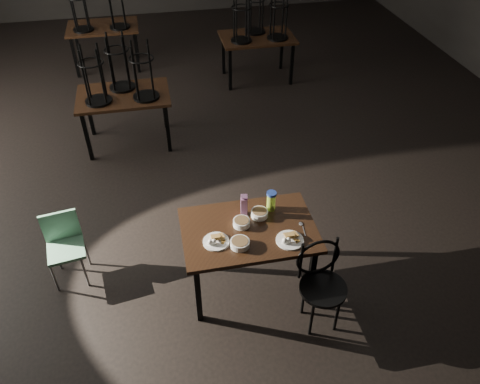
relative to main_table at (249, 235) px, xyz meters
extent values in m
plane|color=black|center=(-0.08, 2.15, -0.67)|extent=(12.00, 12.00, 0.00)
cube|color=black|center=(0.00, 0.00, 0.06)|extent=(1.20, 0.80, 0.04)
cube|color=black|center=(-0.52, -0.32, -0.32)|extent=(0.05, 0.05, 0.71)
cube|color=black|center=(0.52, -0.32, -0.32)|extent=(0.05, 0.05, 0.71)
cube|color=black|center=(-0.52, 0.32, -0.32)|extent=(0.05, 0.05, 0.71)
cube|color=black|center=(0.52, 0.32, -0.32)|extent=(0.05, 0.05, 0.71)
cylinder|color=white|center=(-0.31, -0.11, 0.09)|extent=(0.23, 0.23, 0.01)
cube|color=#AB7B3C|center=(-0.31, -0.07, 0.13)|extent=(0.08, 0.08, 0.04)
cube|color=#AB7B3C|center=(-0.28, -0.07, 0.13)|extent=(0.10, 0.10, 0.03)
ellipsoid|color=white|center=(-0.37, -0.14, 0.12)|extent=(0.04, 0.04, 0.06)
ellipsoid|color=white|center=(-0.34, -0.14, 0.12)|extent=(0.04, 0.04, 0.06)
cylinder|color=white|center=(0.32, -0.22, 0.09)|extent=(0.24, 0.24, 0.01)
cube|color=#AB7B3C|center=(0.32, -0.18, 0.14)|extent=(0.09, 0.09, 0.04)
cube|color=#AB7B3C|center=(0.35, -0.18, 0.14)|extent=(0.10, 0.10, 0.03)
ellipsoid|color=white|center=(0.26, -0.25, 0.12)|extent=(0.05, 0.05, 0.06)
ellipsoid|color=white|center=(0.29, -0.25, 0.12)|extent=(0.05, 0.05, 0.06)
cylinder|color=white|center=(-0.06, 0.06, 0.11)|extent=(0.15, 0.15, 0.06)
cylinder|color=brown|center=(-0.06, 0.06, 0.13)|extent=(0.13, 0.13, 0.01)
cylinder|color=white|center=(0.13, 0.14, 0.11)|extent=(0.16, 0.16, 0.06)
cylinder|color=brown|center=(0.13, 0.14, 0.13)|extent=(0.13, 0.13, 0.01)
cylinder|color=white|center=(-0.12, -0.19, 0.11)|extent=(0.17, 0.17, 0.06)
cylinder|color=brown|center=(-0.12, -0.19, 0.13)|extent=(0.14, 0.14, 0.01)
cube|color=#991B85|center=(0.00, 0.20, 0.17)|extent=(0.07, 0.07, 0.19)
cube|color=#991B85|center=(0.00, 0.20, 0.29)|extent=(0.07, 0.07, 0.06)
cylinder|color=#ACDA40|center=(0.26, 0.22, 0.17)|extent=(0.09, 0.09, 0.17)
cylinder|color=navy|center=(0.26, 0.22, 0.27)|extent=(0.10, 0.10, 0.03)
ellipsoid|color=silver|center=(0.47, -0.03, 0.08)|extent=(0.04, 0.06, 0.01)
cube|color=silver|center=(0.47, -0.13, 0.08)|extent=(0.02, 0.12, 0.00)
cylinder|color=black|center=(0.54, -0.56, -0.21)|extent=(0.41, 0.41, 0.03)
torus|color=black|center=(0.53, -0.38, 0.00)|extent=(0.40, 0.05, 0.40)
cylinder|color=black|center=(0.65, -0.44, -0.44)|extent=(0.03, 0.03, 0.46)
cylinder|color=black|center=(0.42, -0.44, -0.44)|extent=(0.03, 0.03, 0.46)
cylinder|color=black|center=(0.42, -0.68, -0.44)|extent=(0.03, 0.03, 0.46)
cylinder|color=black|center=(0.65, -0.68, -0.44)|extent=(0.03, 0.03, 0.46)
cube|color=#669F7E|center=(-1.69, 0.42, -0.28)|extent=(0.39, 0.39, 0.04)
cube|color=#669F7E|center=(-1.71, 0.57, -0.10)|extent=(0.34, 0.08, 0.32)
cylinder|color=slate|center=(-1.83, 0.28, -0.47)|extent=(0.02, 0.02, 0.39)
cylinder|color=slate|center=(-1.55, 0.28, -0.47)|extent=(0.02, 0.02, 0.39)
cylinder|color=slate|center=(-1.83, 0.57, -0.47)|extent=(0.02, 0.02, 0.39)
cylinder|color=slate|center=(-1.55, 0.57, -0.47)|extent=(0.02, 0.02, 0.39)
cube|color=black|center=(-1.08, 2.80, 0.06)|extent=(1.20, 0.80, 0.04)
cube|color=black|center=(-1.60, 2.48, -0.32)|extent=(0.05, 0.05, 0.71)
cube|color=black|center=(-0.56, 2.48, -0.32)|extent=(0.05, 0.05, 0.71)
cube|color=black|center=(-1.60, 3.12, -0.32)|extent=(0.05, 0.05, 0.71)
cube|color=black|center=(-0.56, 3.12, -0.32)|extent=(0.05, 0.05, 0.71)
cylinder|color=black|center=(-1.38, 2.65, 0.09)|extent=(0.34, 0.34, 0.03)
torus|color=black|center=(-1.38, 2.65, 0.59)|extent=(0.32, 0.32, 0.02)
cylinder|color=black|center=(-1.28, 2.75, 0.46)|extent=(0.03, 0.03, 0.70)
cylinder|color=black|center=(-1.48, 2.75, 0.46)|extent=(0.03, 0.03, 0.70)
cylinder|color=black|center=(-1.48, 2.55, 0.46)|extent=(0.03, 0.03, 0.70)
cylinder|color=black|center=(-1.28, 2.55, 0.46)|extent=(0.03, 0.03, 0.70)
cylinder|color=black|center=(-0.78, 2.65, 0.09)|extent=(0.34, 0.34, 0.03)
torus|color=black|center=(-0.78, 2.65, 0.59)|extent=(0.32, 0.32, 0.02)
cylinder|color=black|center=(-0.68, 2.75, 0.46)|extent=(0.03, 0.03, 0.70)
cylinder|color=black|center=(-0.88, 2.75, 0.46)|extent=(0.03, 0.03, 0.70)
cylinder|color=black|center=(-0.88, 2.55, 0.46)|extent=(0.03, 0.03, 0.70)
cylinder|color=black|center=(-0.68, 2.55, 0.46)|extent=(0.03, 0.03, 0.70)
cylinder|color=black|center=(-1.08, 2.98, 0.09)|extent=(0.34, 0.34, 0.03)
torus|color=black|center=(-1.08, 2.98, 0.59)|extent=(0.32, 0.32, 0.02)
cylinder|color=black|center=(-0.98, 3.08, 0.46)|extent=(0.03, 0.03, 0.70)
cylinder|color=black|center=(-1.18, 3.08, 0.46)|extent=(0.03, 0.03, 0.70)
cylinder|color=black|center=(-1.18, 2.88, 0.46)|extent=(0.03, 0.03, 0.70)
cylinder|color=black|center=(-0.98, 2.88, 0.46)|extent=(0.03, 0.03, 0.70)
cube|color=black|center=(1.10, 4.40, 0.06)|extent=(1.20, 0.80, 0.04)
cube|color=black|center=(0.58, 4.08, -0.32)|extent=(0.05, 0.05, 0.71)
cube|color=black|center=(1.62, 4.08, -0.32)|extent=(0.05, 0.05, 0.71)
cube|color=black|center=(0.58, 4.72, -0.32)|extent=(0.05, 0.05, 0.71)
cube|color=black|center=(1.62, 4.72, -0.32)|extent=(0.05, 0.05, 0.71)
cylinder|color=black|center=(0.80, 4.25, 0.09)|extent=(0.34, 0.34, 0.03)
torus|color=black|center=(0.80, 4.25, 0.59)|extent=(0.32, 0.32, 0.02)
cylinder|color=black|center=(0.90, 4.35, 0.46)|extent=(0.03, 0.03, 0.70)
cylinder|color=black|center=(0.70, 4.35, 0.46)|extent=(0.03, 0.03, 0.70)
cylinder|color=black|center=(0.70, 4.15, 0.46)|extent=(0.03, 0.03, 0.70)
cylinder|color=black|center=(0.90, 4.15, 0.46)|extent=(0.03, 0.03, 0.70)
cylinder|color=black|center=(1.40, 4.25, 0.09)|extent=(0.34, 0.34, 0.03)
torus|color=black|center=(1.40, 4.25, 0.59)|extent=(0.32, 0.32, 0.02)
cylinder|color=black|center=(1.50, 4.35, 0.46)|extent=(0.03, 0.03, 0.70)
cylinder|color=black|center=(1.30, 4.35, 0.46)|extent=(0.03, 0.03, 0.70)
cylinder|color=black|center=(1.30, 4.15, 0.46)|extent=(0.03, 0.03, 0.70)
cylinder|color=black|center=(1.50, 4.15, 0.46)|extent=(0.03, 0.03, 0.70)
cylinder|color=black|center=(1.10, 4.58, 0.09)|extent=(0.34, 0.34, 0.03)
torus|color=black|center=(1.10, 4.58, 0.59)|extent=(0.32, 0.32, 0.02)
cylinder|color=black|center=(1.20, 4.68, 0.46)|extent=(0.03, 0.03, 0.70)
cylinder|color=black|center=(1.00, 4.68, 0.46)|extent=(0.03, 0.03, 0.70)
cylinder|color=black|center=(1.00, 4.48, 0.46)|extent=(0.03, 0.03, 0.70)
cylinder|color=black|center=(1.20, 4.48, 0.46)|extent=(0.03, 0.03, 0.70)
cube|color=black|center=(-1.41, 5.39, 0.06)|extent=(1.20, 0.80, 0.04)
cube|color=black|center=(-1.93, 5.07, -0.32)|extent=(0.05, 0.05, 0.71)
cube|color=black|center=(-0.89, 5.07, -0.32)|extent=(0.05, 0.05, 0.71)
cube|color=black|center=(-1.93, 5.71, -0.32)|extent=(0.05, 0.05, 0.71)
cube|color=black|center=(-0.89, 5.71, -0.32)|extent=(0.05, 0.05, 0.71)
cylinder|color=black|center=(-1.71, 5.24, 0.09)|extent=(0.34, 0.34, 0.03)
cylinder|color=black|center=(-1.61, 5.34, 0.46)|extent=(0.03, 0.03, 0.70)
cylinder|color=black|center=(-1.81, 5.34, 0.46)|extent=(0.03, 0.03, 0.70)
cylinder|color=black|center=(-1.81, 5.14, 0.46)|extent=(0.03, 0.03, 0.70)
cylinder|color=black|center=(-1.61, 5.14, 0.46)|extent=(0.03, 0.03, 0.70)
cylinder|color=black|center=(-1.11, 5.24, 0.09)|extent=(0.34, 0.34, 0.03)
cylinder|color=black|center=(-1.01, 5.34, 0.46)|extent=(0.03, 0.03, 0.70)
cylinder|color=black|center=(-1.21, 5.34, 0.46)|extent=(0.03, 0.03, 0.70)
cylinder|color=black|center=(-1.21, 5.14, 0.46)|extent=(0.03, 0.03, 0.70)
cylinder|color=black|center=(-1.01, 5.14, 0.46)|extent=(0.03, 0.03, 0.70)
camera|label=1|loc=(-0.67, -2.93, 2.98)|focal=35.00mm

